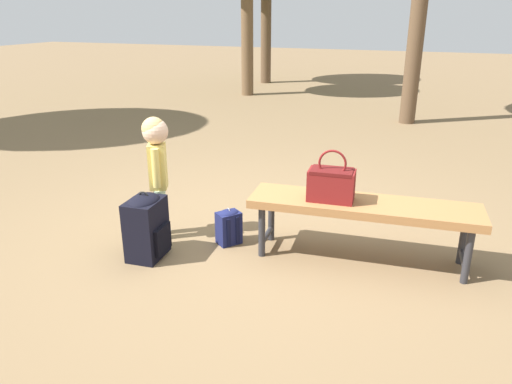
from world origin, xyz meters
TOP-DOWN VIEW (x-y plane):
  - ground_plane at (0.00, 0.00)m, footprint 40.00×40.00m
  - park_bench at (-0.87, 0.06)m, footprint 1.63×0.53m
  - handbag at (-0.64, 0.10)m, footprint 0.33×0.20m
  - child_standing at (0.68, 0.22)m, footprint 0.20×0.24m
  - backpack_large at (0.60, 0.56)m, footprint 0.29×0.32m
  - backpack_small at (0.13, 0.15)m, footprint 0.21×0.22m

SIDE VIEW (x-z plane):
  - ground_plane at x=0.00m, z-range 0.00..0.00m
  - backpack_small at x=0.13m, z-range 0.00..0.29m
  - backpack_large at x=0.60m, z-range 0.00..0.51m
  - park_bench at x=-0.87m, z-range 0.17..0.62m
  - handbag at x=-0.64m, z-range 0.39..0.76m
  - child_standing at x=0.68m, z-range 0.16..1.13m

